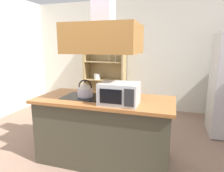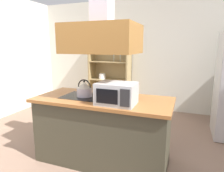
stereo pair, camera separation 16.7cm
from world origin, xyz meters
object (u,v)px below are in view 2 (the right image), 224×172
(dish_cabinet, at_px, (110,76))
(cutting_board, at_px, (118,94))
(microwave, at_px, (116,94))
(kettle, at_px, (84,89))

(dish_cabinet, bearing_deg, cutting_board, -65.91)
(cutting_board, distance_m, microwave, 0.49)
(kettle, distance_m, cutting_board, 0.49)
(dish_cabinet, bearing_deg, microwave, -67.32)
(kettle, bearing_deg, cutting_board, 33.45)
(cutting_board, bearing_deg, dish_cabinet, 114.09)
(dish_cabinet, height_order, microwave, dish_cabinet)
(cutting_board, bearing_deg, kettle, -146.55)
(kettle, height_order, cutting_board, kettle)
(dish_cabinet, relative_size, cutting_board, 5.39)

